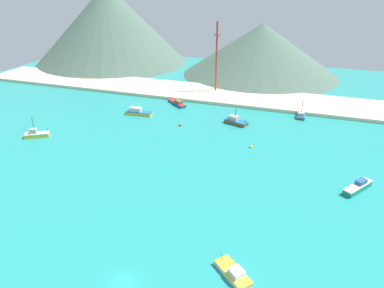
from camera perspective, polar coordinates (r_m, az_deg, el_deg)
ground at (r=84.63m, az=-0.92°, el=-7.35°), size 260.00×280.00×0.50m
fishing_boat_0 at (r=132.20m, az=17.00°, el=4.46°), size 3.01×7.22×6.45m
fishing_boat_1 at (r=130.19m, az=-8.62°, el=5.07°), size 9.81×3.85×2.62m
fishing_boat_2 at (r=120.44m, az=-23.58°, el=1.44°), size 7.47×5.83×6.81m
fishing_boat_4 at (r=139.01m, az=-2.37°, el=6.57°), size 9.56×8.56×2.11m
fishing_boat_5 at (r=92.23m, az=24.97°, el=-6.20°), size 7.01×8.94×2.94m
fishing_boat_7 at (r=63.48m, az=6.68°, el=-19.76°), size 7.55×7.06×1.96m
fishing_boat_8 at (r=121.30m, az=6.96°, el=3.65°), size 8.52×5.53×5.23m
buoy_1 at (r=105.39m, az=9.39°, el=-0.46°), size 1.03×1.03×1.03m
buoy_2 at (r=119.18m, az=-1.89°, el=3.01°), size 1.02×1.02×1.02m
beach_strip at (r=147.61m, az=8.79°, el=7.36°), size 247.00×23.48×1.20m
hill_west at (r=212.41m, az=-13.05°, el=18.05°), size 83.97×83.97×41.36m
hill_central at (r=183.70m, az=11.00°, el=14.57°), size 76.48×76.48×24.94m
radio_tower at (r=150.53m, az=3.92°, el=13.56°), size 2.91×2.33×29.11m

